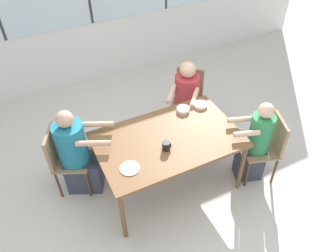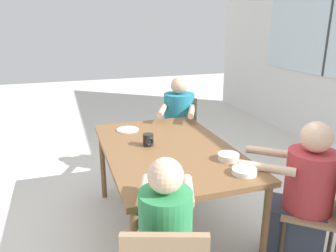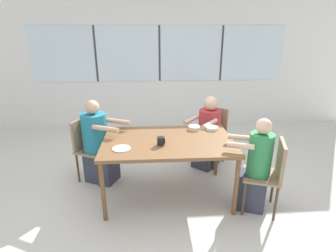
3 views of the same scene
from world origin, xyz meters
name	(u,v)px [view 1 (image 1 of 3)]	position (x,y,z in m)	size (l,w,h in m)	color
ground_plane	(168,182)	(0.00, 0.00, 0.00)	(16.00, 16.00, 0.00)	beige
dining_table	(168,142)	(0.00, 0.00, 0.70)	(1.56, 0.99, 0.76)	brown
chair_for_woman_green_shirt	(63,156)	(-1.08, 0.50, 0.53)	(0.53, 0.53, 0.88)	#937556
chair_for_man_blue_shirt	(268,143)	(1.13, -0.39, 0.53)	(0.51, 0.51, 0.88)	#937556
chair_for_man_teal_shirt	(188,93)	(0.77, 0.91, 0.53)	(0.56, 0.56, 0.88)	#937556
person_woman_green_shirt	(78,156)	(-0.93, 0.43, 0.52)	(0.68, 0.55, 1.16)	#333847
person_man_blue_shirt	(255,145)	(0.98, -0.33, 0.52)	(0.53, 0.41, 1.13)	#333847
person_man_teal_shirt	(186,103)	(0.66, 0.78, 0.49)	(0.64, 0.67, 1.10)	#333847
coffee_mug	(166,146)	(-0.09, -0.14, 0.81)	(0.09, 0.09, 0.10)	black
bowl_white_shallow	(201,105)	(0.61, 0.33, 0.78)	(0.16, 0.16, 0.04)	white
bowl_cereal	(183,110)	(0.37, 0.34, 0.79)	(0.16, 0.16, 0.05)	silver
plate_tortillas	(130,168)	(-0.53, -0.22, 0.77)	(0.20, 0.20, 0.01)	beige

